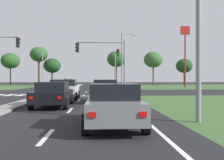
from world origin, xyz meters
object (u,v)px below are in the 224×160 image
object	(u,v)px
car_maroon_second	(55,84)
traffic_signal_near_right	(106,57)
car_grey_sixth	(113,104)
treeline_seventh	(184,66)
fastfood_pole_sign	(185,43)
treeline_third	(39,55)
treeline_fifth	(116,59)
car_black_near	(53,94)
traffic_signal_far_right	(116,62)
car_blue_fourth	(105,91)
treeline_fourth	(52,66)
car_white_fifth	(66,89)
pedestrian_at_median	(66,82)
street_lamp_third	(123,58)
street_lamp_fourth	(42,65)
car_beige_third	(70,82)
treeline_second	(10,61)
treeline_sixth	(153,60)

from	to	relation	value
car_maroon_second	traffic_signal_near_right	world-z (taller)	traffic_signal_near_right
car_grey_sixth	treeline_seventh	size ratio (longest dim) A/B	0.58
fastfood_pole_sign	treeline_third	world-z (taller)	fastfood_pole_sign
treeline_fifth	car_maroon_second	bearing A→B (deg)	-119.89
car_black_near	traffic_signal_far_right	xyz separation A→B (m)	(5.29, 21.00, 3.35)
car_blue_fourth	treeline_fourth	world-z (taller)	treeline_fourth
car_white_fifth	fastfood_pole_sign	world-z (taller)	fastfood_pole_sign
traffic_signal_far_right	pedestrian_at_median	world-z (taller)	traffic_signal_far_right
street_lamp_third	treeline_third	distance (m)	30.83
car_maroon_second	street_lamp_fourth	xyz separation A→B (m)	(-6.53, 19.36, 4.25)
car_blue_fourth	car_grey_sixth	size ratio (longest dim) A/B	1.03
car_blue_fourth	fastfood_pole_sign	bearing A→B (deg)	60.99
treeline_fifth	car_beige_third	bearing A→B (deg)	178.59
car_grey_sixth	treeline_fourth	xyz separation A→B (m)	(-13.06, 59.71, 4.54)
car_grey_sixth	car_maroon_second	bearing A→B (deg)	102.89
pedestrian_at_median	car_grey_sixth	bearing A→B (deg)	-99.66
car_white_fifth	pedestrian_at_median	world-z (taller)	pedestrian_at_median
street_lamp_fourth	treeline_second	size ratio (longest dim) A/B	1.03
car_blue_fourth	treeline_second	size ratio (longest dim) A/B	0.50
car_black_near	treeline_third	bearing A→B (deg)	104.19
car_grey_sixth	fastfood_pole_sign	world-z (taller)	fastfood_pole_sign
car_grey_sixth	treeline_fifth	size ratio (longest dim) A/B	0.48
car_black_near	treeline_second	bearing A→B (deg)	111.47
traffic_signal_near_right	treeline_second	bearing A→B (deg)	119.27
car_beige_third	treeline_seventh	bearing A→B (deg)	-175.00
traffic_signal_far_right	fastfood_pole_sign	size ratio (longest dim) A/B	0.50
car_beige_third	treeline_seventh	world-z (taller)	treeline_seventh
traffic_signal_far_right	treeline_second	xyz separation A→B (m)	(-26.25, 32.27, 2.45)
street_lamp_fourth	treeline_fifth	world-z (taller)	street_lamp_fourth
treeline_second	treeline_fourth	xyz separation A→B (m)	(11.08, 0.17, -1.25)
street_lamp_fourth	treeline_second	xyz separation A→B (m)	(-9.75, 5.81, 1.52)
pedestrian_at_median	treeline_third	world-z (taller)	treeline_third
traffic_signal_far_right	treeline_second	bearing A→B (deg)	129.12
pedestrian_at_median	treeline_seventh	size ratio (longest dim) A/B	0.25
treeline_seventh	treeline_fifth	bearing A→B (deg)	-171.00
traffic_signal_far_right	fastfood_pole_sign	bearing A→B (deg)	39.06
street_lamp_third	treeline_fifth	xyz separation A→B (m)	(0.67, 24.16, 1.69)
street_lamp_third	fastfood_pole_sign	size ratio (longest dim) A/B	0.76
car_black_near	traffic_signal_far_right	bearing A→B (deg)	75.85
car_beige_third	traffic_signal_far_right	size ratio (longest dim) A/B	0.77
car_beige_third	treeline_second	distance (m)	17.75
traffic_signal_near_right	traffic_signal_far_right	xyz separation A→B (m)	(1.83, 11.29, 0.27)
street_lamp_fourth	pedestrian_at_median	size ratio (longest dim) A/B	4.97
car_maroon_second	street_lamp_third	bearing A→B (deg)	164.34
treeline_third	treeline_seventh	xyz separation A→B (m)	(38.71, 3.11, -2.57)
car_beige_third	pedestrian_at_median	size ratio (longest dim) A/B	2.53
fastfood_pole_sign	treeline_third	distance (m)	35.94
car_maroon_second	treeline_sixth	xyz separation A→B (m)	(22.07, 22.57, 6.05)
treeline_fourth	traffic_signal_far_right	bearing A→B (deg)	-64.95
traffic_signal_near_right	treeline_seventh	distance (m)	48.16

